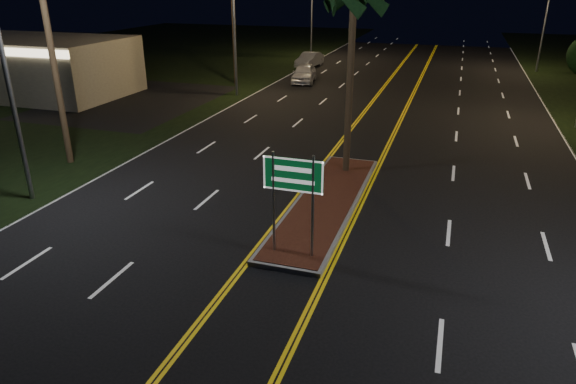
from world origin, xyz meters
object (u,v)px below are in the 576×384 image
at_px(streetlight_right_far, 543,6).
at_px(streetlight_left_far, 315,2).
at_px(highway_sign, 293,185).
at_px(streetlight_left_mid, 239,14).
at_px(car_near, 304,72).
at_px(median_island, 326,202).
at_px(commercial_building, 25,66).
at_px(car_far, 309,59).
at_px(streetlight_left_near, 10,49).

bearing_deg(streetlight_right_far, streetlight_left_far, 174.62).
bearing_deg(highway_sign, streetlight_left_mid, 116.59).
height_order(streetlight_right_far, car_near, streetlight_right_far).
relative_size(median_island, commercial_building, 0.68).
bearing_deg(car_far, streetlight_left_near, -85.78).
relative_size(median_island, streetlight_right_far, 1.14).
height_order(streetlight_left_far, streetlight_right_far, same).
xyz_separation_m(highway_sign, streetlight_right_far, (10.61, 39.20, 3.25)).
bearing_deg(streetlight_left_far, streetlight_left_mid, -90.00).
height_order(commercial_building, streetlight_right_far, streetlight_right_far).
bearing_deg(car_near, streetlight_right_far, 23.14).
distance_m(highway_sign, streetlight_left_mid, 23.93).
height_order(streetlight_left_mid, car_near, streetlight_left_mid).
bearing_deg(commercial_building, streetlight_left_near, -46.10).
distance_m(streetlight_left_near, streetlight_left_far, 40.00).
xyz_separation_m(median_island, car_near, (-7.79, 23.47, 0.77)).
bearing_deg(streetlight_right_far, streetlight_left_mid, -139.70).
bearing_deg(commercial_building, car_far, 47.66).
height_order(streetlight_left_near, streetlight_right_far, same).
distance_m(streetlight_left_near, car_near, 27.05).
bearing_deg(streetlight_left_mid, highway_sign, -63.41).
xyz_separation_m(streetlight_left_mid, streetlight_right_far, (21.23, 18.00, 0.00)).
relative_size(commercial_building, streetlight_left_mid, 1.67).
bearing_deg(commercial_building, streetlight_right_far, 31.01).
distance_m(median_island, highway_sign, 4.80).
height_order(highway_sign, car_near, highway_sign).
relative_size(streetlight_left_near, streetlight_left_mid, 1.00).
bearing_deg(car_near, commercial_building, -158.98).
height_order(streetlight_left_near, streetlight_left_far, same).
xyz_separation_m(streetlight_left_mid, car_far, (1.11, 14.10, -4.86)).
bearing_deg(streetlight_right_far, car_far, -169.02).
relative_size(streetlight_left_far, car_far, 1.88).
height_order(commercial_building, car_near, commercial_building).
bearing_deg(median_island, car_far, 106.99).
xyz_separation_m(streetlight_left_near, car_far, (1.11, 34.10, -4.86)).
xyz_separation_m(streetlight_left_near, streetlight_right_far, (21.23, 38.00, 0.00)).
distance_m(commercial_building, streetlight_right_far, 42.88).
height_order(median_island, commercial_building, commercial_building).
xyz_separation_m(streetlight_left_far, car_near, (2.82, -13.53, -4.80)).
bearing_deg(commercial_building, streetlight_left_mid, 14.61).
relative_size(median_island, streetlight_left_far, 1.14).
distance_m(streetlight_left_near, streetlight_right_far, 43.53).
bearing_deg(car_near, car_far, 93.71).
bearing_deg(streetlight_left_mid, car_near, 66.46).
bearing_deg(car_far, commercial_building, -126.25).
height_order(median_island, streetlight_left_far, streetlight_left_far).
bearing_deg(streetlight_left_near, streetlight_right_far, 60.81).
distance_m(car_near, car_far, 7.81).
height_order(median_island, streetlight_left_near, streetlight_left_near).
bearing_deg(car_far, streetlight_left_mid, -88.42).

